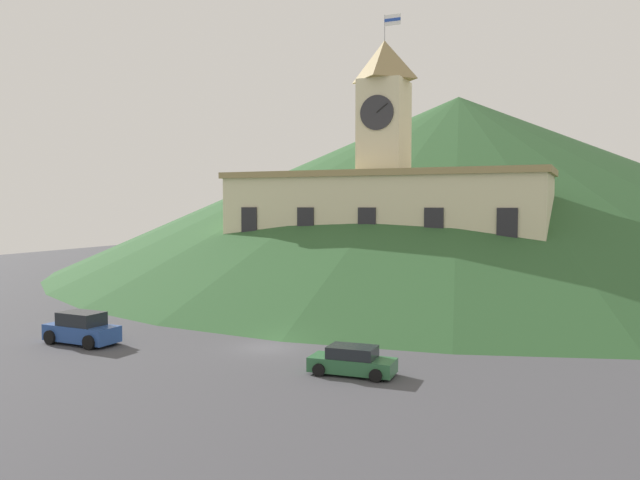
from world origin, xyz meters
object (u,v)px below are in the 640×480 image
object	(u,v)px
car_blue_van	(82,329)
street_lamp_right	(249,263)
street_lamp_far_right	(482,271)
car_red_sedan	(275,308)
car_green_wagon	(352,361)
pedestrian	(262,298)
car_gray_pickup	(357,319)
street_lamp_left	(368,268)

from	to	relation	value
car_blue_van	street_lamp_right	bearing A→B (deg)	-88.92
street_lamp_right	street_lamp_far_right	world-z (taller)	street_lamp_far_right
street_lamp_far_right	car_red_sedan	distance (m)	17.17
car_green_wagon	pedestrian	bearing A→B (deg)	-51.44
car_blue_van	pedestrian	distance (m)	17.56
car_gray_pickup	street_lamp_left	bearing A→B (deg)	102.79
car_red_sedan	street_lamp_left	bearing A→B (deg)	45.56
car_gray_pickup	car_blue_van	bearing A→B (deg)	-143.83
car_gray_pickup	pedestrian	world-z (taller)	car_gray_pickup
car_gray_pickup	street_lamp_far_right	bearing A→B (deg)	48.90
street_lamp_right	street_lamp_left	world-z (taller)	street_lamp_right
street_lamp_right	car_red_sedan	xyz separation A→B (m)	(6.34, -6.58, -2.87)
car_blue_van	pedestrian	bearing A→B (deg)	-100.55
street_lamp_far_right	car_blue_van	world-z (taller)	street_lamp_far_right
street_lamp_right	street_lamp_left	size ratio (longest dim) A/B	1.00
street_lamp_right	street_lamp_far_right	xyz separation A→B (m)	(21.90, 0.00, 0.19)
street_lamp_far_right	car_blue_van	xyz separation A→B (m)	(-22.34, -20.76, -2.77)
street_lamp_left	car_gray_pickup	xyz separation A→B (m)	(2.38, -9.14, -2.73)
car_gray_pickup	car_green_wagon	xyz separation A→B (m)	(4.01, -11.39, -0.09)
car_gray_pickup	car_green_wagon	world-z (taller)	car_gray_pickup
car_red_sedan	car_green_wagon	bearing A→B (deg)	-52.55
street_lamp_far_right	car_gray_pickup	distance (m)	12.16
car_gray_pickup	pedestrian	distance (m)	12.27
car_gray_pickup	car_blue_van	size ratio (longest dim) A/B	1.04
street_lamp_far_right	car_red_sedan	world-z (taller)	street_lamp_far_right
car_gray_pickup	car_red_sedan	bearing A→B (deg)	160.62
street_lamp_right	car_gray_pickup	world-z (taller)	street_lamp_right
car_blue_van	car_green_wagon	xyz separation A→B (m)	(18.88, 0.24, -0.25)
street_lamp_left	car_red_sedan	xyz separation A→B (m)	(-5.71, -6.58, -2.87)
car_green_wagon	pedestrian	size ratio (longest dim) A/B	2.71
street_lamp_right	car_green_wagon	xyz separation A→B (m)	(18.44, -20.52, -2.82)
street_lamp_left	street_lamp_far_right	size ratio (longest dim) A/B	0.94
car_red_sedan	car_blue_van	bearing A→B (deg)	-119.06
street_lamp_left	car_green_wagon	xyz separation A→B (m)	(6.40, -20.52, -2.82)
street_lamp_far_right	car_gray_pickup	world-z (taller)	street_lamp_far_right
street_lamp_left	car_blue_van	xyz separation A→B (m)	(-12.49, -20.76, -2.57)
street_lamp_right	pedestrian	size ratio (longest dim) A/B	2.81
car_green_wagon	street_lamp_right	bearing A→B (deg)	-51.07
street_lamp_left	pedestrian	size ratio (longest dim) A/B	2.80
car_gray_pickup	car_green_wagon	bearing A→B (deg)	-72.43
street_lamp_left	street_lamp_right	bearing A→B (deg)	180.00
street_lamp_right	car_green_wagon	distance (m)	27.74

